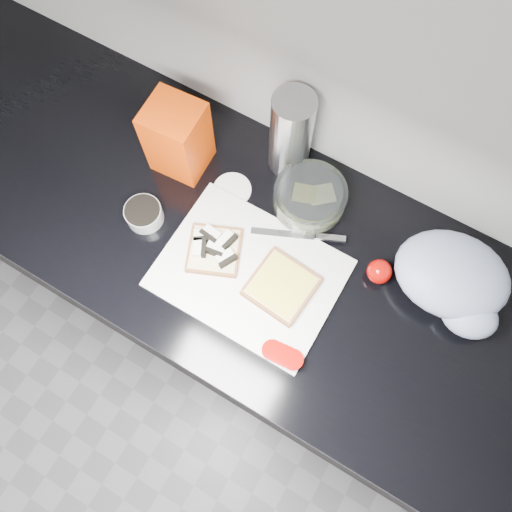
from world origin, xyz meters
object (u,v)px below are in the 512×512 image
at_px(cutting_board, 249,273).
at_px(bread_bag, 178,138).
at_px(steel_canister, 291,134).
at_px(glass_bowl, 309,198).

height_order(cutting_board, bread_bag, bread_bag).
distance_m(cutting_board, steel_canister, 0.33).
xyz_separation_m(cutting_board, steel_canister, (-0.07, 0.30, 0.11)).
xyz_separation_m(cutting_board, bread_bag, (-0.30, 0.17, 0.09)).
height_order(glass_bowl, bread_bag, bread_bag).
height_order(cutting_board, steel_canister, steel_canister).
distance_m(glass_bowl, steel_canister, 0.15).
relative_size(glass_bowl, steel_canister, 0.73).
bearing_deg(bread_bag, glass_bowl, 4.41).
bearing_deg(bread_bag, cutting_board, -34.50).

